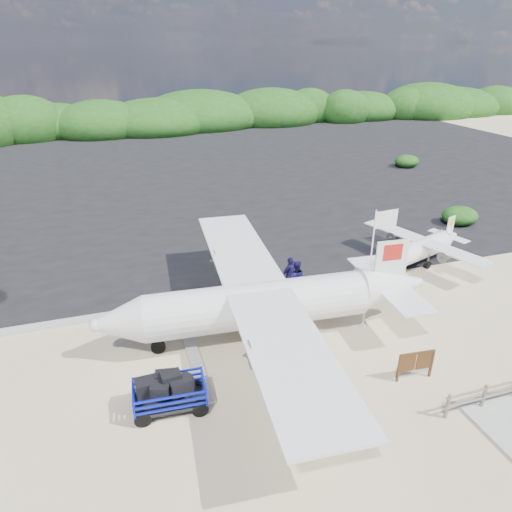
{
  "coord_description": "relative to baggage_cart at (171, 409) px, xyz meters",
  "views": [
    {
      "loc": [
        -6.67,
        -14.16,
        11.54
      ],
      "look_at": [
        -0.48,
        5.14,
        2.04
      ],
      "focal_mm": 32.0,
      "sensor_mm": 36.0,
      "label": 1
    }
  ],
  "objects": [
    {
      "name": "vegetation_band",
      "position": [
        5.79,
        56.77,
        0.0
      ],
      "size": [
        124.0,
        8.0,
        4.4
      ],
      "primitive_type": null,
      "color": "#B2B2B2",
      "rests_on": "ground"
    },
    {
      "name": "asphalt_apron",
      "position": [
        5.79,
        31.77,
        0.0
      ],
      "size": [
        90.0,
        50.0,
        0.04
      ],
      "primitive_type": null,
      "color": "#B2B2B2",
      "rests_on": "ground"
    },
    {
      "name": "crew_c",
      "position": [
        6.99,
        6.47,
        0.96
      ],
      "size": [
        1.21,
        0.8,
        1.91
      ],
      "primitive_type": "imported",
      "rotation": [
        0.0,
        0.0,
        3.46
      ],
      "color": "#19154E",
      "rests_on": "ground"
    },
    {
      "name": "crew_b",
      "position": [
        7.06,
        5.95,
        0.97
      ],
      "size": [
        1.1,
        0.95,
        1.93
      ],
      "primitive_type": "imported",
      "rotation": [
        0.0,
        0.0,
        2.88
      ],
      "color": "#19154E",
      "rests_on": "ground"
    },
    {
      "name": "lagoon",
      "position": [
        -3.21,
        3.27,
        0.0
      ],
      "size": [
        9.0,
        7.0,
        0.4
      ],
      "primitive_type": null,
      "color": "#B2B2B2",
      "rests_on": "ground"
    },
    {
      "name": "flagpole",
      "position": [
        8.96,
        2.55,
        0.0
      ],
      "size": [
        1.13,
        0.55,
        5.49
      ],
      "primitive_type": null,
      "rotation": [
        0.0,
        0.0,
        0.09
      ],
      "color": "white",
      "rests_on": "ground"
    },
    {
      "name": "signboard",
      "position": [
        8.96,
        -1.19,
        0.0
      ],
      "size": [
        1.53,
        0.28,
        1.26
      ],
      "primitive_type": null,
      "rotation": [
        0.0,
        0.0,
        -0.09
      ],
      "color": "#503017",
      "rests_on": "ground"
    },
    {
      "name": "aircraft_small",
      "position": [
        -6.11,
        33.84,
        0.0
      ],
      "size": [
        8.01,
        8.01,
        2.29
      ],
      "primitive_type": null,
      "rotation": [
        0.0,
        0.0,
        3.46
      ],
      "color": "#B2B2B2",
      "rests_on": "ground"
    },
    {
      "name": "crew_a",
      "position": [
        3.94,
        3.99,
        0.98
      ],
      "size": [
        0.77,
        0.56,
        1.96
      ],
      "primitive_type": "imported",
      "rotation": [
        0.0,
        0.0,
        3.28
      ],
      "color": "#19154E",
      "rests_on": "ground"
    },
    {
      "name": "baggage_cart",
      "position": [
        0.0,
        0.0,
        0.0
      ],
      "size": [
        2.74,
        1.68,
        1.33
      ],
      "primitive_type": null,
      "rotation": [
        0.0,
        0.0,
        -0.06
      ],
      "color": "#0C19B4",
      "rests_on": "ground"
    },
    {
      "name": "ground",
      "position": [
        5.79,
        1.77,
        0.0
      ],
      "size": [
        160.0,
        160.0,
        0.0
      ],
      "primitive_type": "plane",
      "color": "beige"
    },
    {
      "name": "aircraft_large",
      "position": [
        22.21,
        25.25,
        0.0
      ],
      "size": [
        18.12,
        18.12,
        5.08
      ],
      "primitive_type": null,
      "rotation": [
        0.0,
        0.0,
        3.07
      ],
      "color": "#B2B2B2",
      "rests_on": "ground"
    }
  ]
}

